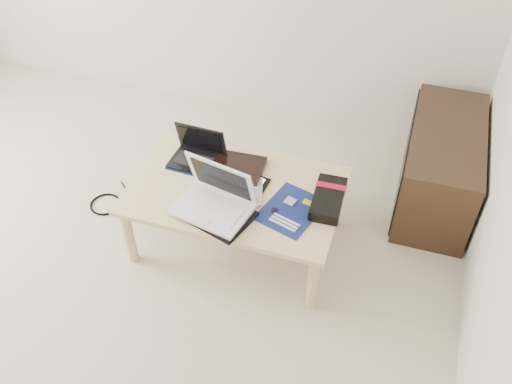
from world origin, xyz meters
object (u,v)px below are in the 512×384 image
(netbook, at_px, (198,155))
(white_laptop, at_px, (215,199))
(media_cabinet, at_px, (439,166))
(coffee_table, at_px, (236,196))
(gpu_box, at_px, (328,199))

(netbook, relative_size, white_laptop, 0.70)
(netbook, distance_m, white_laptop, 0.39)
(media_cabinet, relative_size, netbook, 3.10)
(coffee_table, xyz_separation_m, gpu_box, (0.48, 0.04, 0.08))
(media_cabinet, relative_size, gpu_box, 2.98)
(gpu_box, bearing_deg, white_laptop, -158.21)
(media_cabinet, bearing_deg, coffee_table, -145.61)
(media_cabinet, bearing_deg, gpu_box, -129.27)
(media_cabinet, xyz_separation_m, gpu_box, (-0.53, -0.65, 0.18))
(white_laptop, bearing_deg, media_cabinet, 39.13)
(white_laptop, relative_size, gpu_box, 1.37)
(coffee_table, distance_m, white_laptop, 0.21)
(media_cabinet, height_order, netbook, netbook)
(coffee_table, height_order, white_laptop, white_laptop)
(coffee_table, relative_size, netbook, 3.79)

